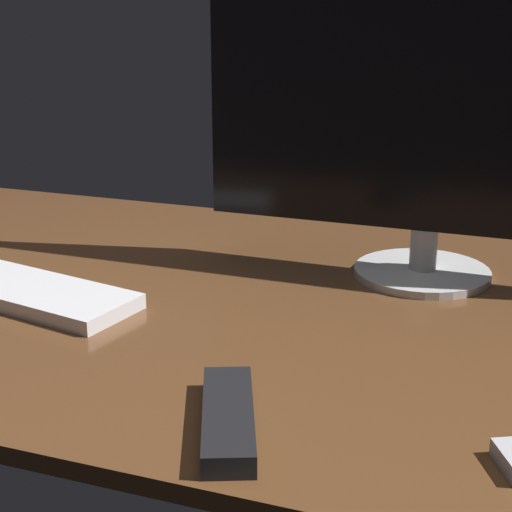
{
  "coord_description": "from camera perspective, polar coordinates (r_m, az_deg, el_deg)",
  "views": [
    {
      "loc": [
        41.67,
        -95.71,
        41.97
      ],
      "look_at": [
        6.71,
        0.76,
        8.0
      ],
      "focal_mm": 57.62,
      "sensor_mm": 36.0,
      "label": 1
    }
  ],
  "objects": [
    {
      "name": "desk",
      "position": [
        1.12,
        -3.36,
        -3.14
      ],
      "size": [
        140.0,
        84.0,
        2.0
      ],
      "primitive_type": "cube",
      "color": "brown",
      "rests_on": "ground"
    },
    {
      "name": "tv_remote",
      "position": [
        0.79,
        -1.95,
        -11.18
      ],
      "size": [
        10.99,
        17.84,
        2.25
      ],
      "primitive_type": "cube",
      "rotation": [
        0.0,
        0.0,
        -1.18
      ],
      "color": "black",
      "rests_on": "desk"
    },
    {
      "name": "keyboard",
      "position": [
        1.16,
        -16.78,
        -2.08
      ],
      "size": [
        39.69,
        18.37,
        2.0
      ],
      "primitive_type": "cube",
      "rotation": [
        0.0,
        0.0,
        -0.2
      ],
      "color": "white",
      "rests_on": "desk"
    },
    {
      "name": "monitor",
      "position": [
        1.15,
        12.19,
        9.95
      ],
      "size": [
        63.74,
        19.46,
        44.71
      ],
      "rotation": [
        0.0,
        0.0,
        -0.0
      ],
      "color": "silver",
      "rests_on": "desk"
    }
  ]
}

